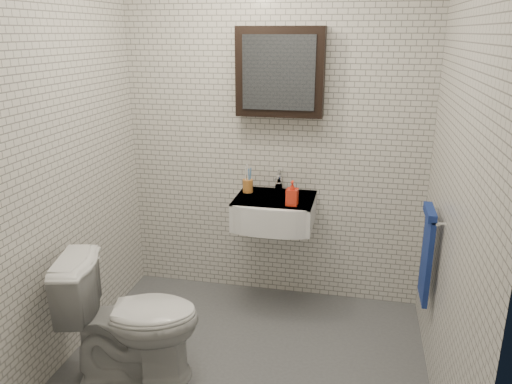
# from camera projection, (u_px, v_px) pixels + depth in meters

# --- Properties ---
(ground) EXTENTS (2.20, 2.00, 0.01)m
(ground) POSITION_uv_depth(u_px,v_px,m) (243.00, 367.00, 3.06)
(ground) COLOR #515359
(ground) RESTS_ON ground
(room_shell) EXTENTS (2.22, 2.02, 2.51)m
(room_shell) POSITION_uv_depth(u_px,v_px,m) (241.00, 131.00, 2.61)
(room_shell) COLOR silver
(room_shell) RESTS_ON ground
(washbasin) EXTENTS (0.55, 0.50, 0.20)m
(washbasin) POSITION_uv_depth(u_px,v_px,m) (274.00, 212.00, 3.50)
(washbasin) COLOR white
(washbasin) RESTS_ON room_shell
(faucet) EXTENTS (0.06, 0.20, 0.15)m
(faucet) POSITION_uv_depth(u_px,v_px,m) (279.00, 182.00, 3.63)
(faucet) COLOR silver
(faucet) RESTS_ON washbasin
(mirror_cabinet) EXTENTS (0.60, 0.15, 0.60)m
(mirror_cabinet) POSITION_uv_depth(u_px,v_px,m) (280.00, 72.00, 3.39)
(mirror_cabinet) COLOR black
(mirror_cabinet) RESTS_ON room_shell
(towel_rail) EXTENTS (0.09, 0.30, 0.58)m
(towel_rail) POSITION_uv_depth(u_px,v_px,m) (427.00, 251.00, 2.95)
(towel_rail) COLOR silver
(towel_rail) RESTS_ON room_shell
(toothbrush_cup) EXTENTS (0.08, 0.08, 0.21)m
(toothbrush_cup) POSITION_uv_depth(u_px,v_px,m) (248.00, 185.00, 3.61)
(toothbrush_cup) COLOR #BA712E
(toothbrush_cup) RESTS_ON washbasin
(soap_bottle) EXTENTS (0.08, 0.08, 0.17)m
(soap_bottle) POSITION_uv_depth(u_px,v_px,m) (292.00, 193.00, 3.33)
(soap_bottle) COLOR orange
(soap_bottle) RESTS_ON washbasin
(toilet) EXTENTS (0.84, 0.60, 0.78)m
(toilet) POSITION_uv_depth(u_px,v_px,m) (132.00, 318.00, 2.87)
(toilet) COLOR silver
(toilet) RESTS_ON ground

